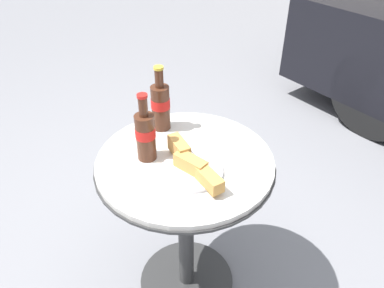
# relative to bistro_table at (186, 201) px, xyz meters

# --- Properties ---
(ground_plane) EXTENTS (30.00, 30.00, 0.00)m
(ground_plane) POSITION_rel_bistro_table_xyz_m (0.00, 0.00, -0.52)
(ground_plane) COLOR gray
(bistro_table) EXTENTS (0.64, 0.64, 0.73)m
(bistro_table) POSITION_rel_bistro_table_xyz_m (0.00, 0.00, 0.00)
(bistro_table) COLOR #333333
(bistro_table) RESTS_ON ground_plane
(cola_bottle_left) EXTENTS (0.07, 0.07, 0.26)m
(cola_bottle_left) POSITION_rel_bistro_table_xyz_m (-0.22, 0.05, 0.31)
(cola_bottle_left) COLOR #4C2819
(cola_bottle_left) RESTS_ON bistro_table
(cola_bottle_right) EXTENTS (0.07, 0.07, 0.25)m
(cola_bottle_right) POSITION_rel_bistro_table_xyz_m (-0.09, -0.10, 0.31)
(cola_bottle_right) COLOR #4C2819
(cola_bottle_right) RESTS_ON bistro_table
(lunch_plate_near) EXTENTS (0.30, 0.21, 0.07)m
(lunch_plate_near) POSITION_rel_bistro_table_xyz_m (0.07, -0.03, 0.23)
(lunch_plate_near) COLOR white
(lunch_plate_near) RESTS_ON bistro_table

